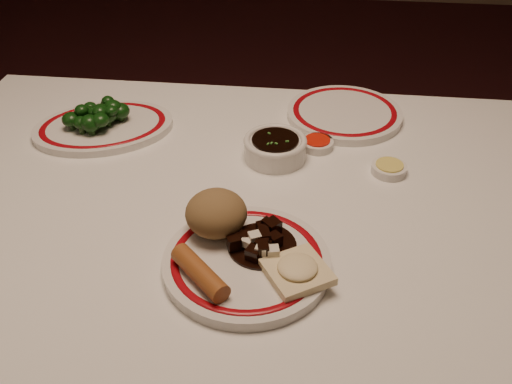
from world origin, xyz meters
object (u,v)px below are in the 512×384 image
Objects in this scene: fried_wonton at (297,270)px; broccoli_pile at (97,115)px; rice_mound at (216,213)px; spring_roll at (200,273)px; dining_table at (224,246)px; broccoli_plate at (104,127)px; stirfry_heap at (261,241)px; soy_bowl at (275,149)px; main_plate at (247,262)px.

broccoli_pile reaches higher than fried_wonton.
rice_mound is 0.11m from spring_roll.
broccoli_plate is (-0.28, 0.22, 0.10)m from dining_table.
soy_bowl is (-0.00, 0.27, -0.01)m from stirfry_heap.
soy_bowl is at bearing 100.40° from fried_wonton.
rice_mound is 0.77× the size of broccoli_pile.
broccoli_plate is 2.89× the size of soy_bowl.
stirfry_heap is at bearing 55.86° from main_plate.
spring_roll reaches higher than soy_bowl.
stirfry_heap is at bearing 1.49° from spring_roll.
main_plate is at bearing -2.66° from spring_roll.
spring_roll is 0.50m from broccoli_pile.
dining_table is 0.37m from broccoli_plate.
rice_mound is 0.16m from fried_wonton.
spring_roll and stirfry_heap have the same top height.
rice_mound is at bearing 43.23° from spring_roll.
dining_table is 0.19m from main_plate.
dining_table is 0.17m from rice_mound.
broccoli_pile is at bearing 81.07° from spring_roll.
broccoli_plate is (-0.34, 0.36, -0.00)m from main_plate.
broccoli_pile is (-0.36, 0.33, 0.01)m from stirfry_heap.
rice_mound is 0.90× the size of stirfry_heap.
rice_mound reaches higher than stirfry_heap.
rice_mound is 0.08m from stirfry_heap.
main_plate is at bearing 160.46° from fried_wonton.
stirfry_heap is at bearing -42.12° from broccoli_pile.
dining_table is 11.44× the size of stirfry_heap.
dining_table is 0.38m from broccoli_pile.
main_plate reaches higher than broccoli_plate.
stirfry_heap is at bearing -56.24° from dining_table.
main_plate is 2.81× the size of soy_bowl.
dining_table is 3.68× the size of main_plate.
broccoli_plate is at bearing 136.88° from stirfry_heap.
spring_roll is at bearing -101.85° from soy_bowl.
spring_roll is 0.92× the size of soy_bowl.
main_plate is at bearing -46.79° from rice_mound.
rice_mound is at bearing -85.21° from dining_table.
rice_mound is at bearing -46.77° from broccoli_plate.
rice_mound is 0.42m from broccoli_pile.
soy_bowl is (-0.06, 0.33, -0.01)m from fried_wonton.
dining_table is 3.58× the size of broccoli_plate.
soy_bowl is (0.07, 0.24, -0.03)m from rice_mound.
broccoli_plate is 2.72× the size of broccoli_pile.
rice_mound is 0.81× the size of soy_bowl.
broccoli_plate is (-0.29, 0.30, -0.04)m from rice_mound.
dining_table is 10.34× the size of soy_bowl.
broccoli_pile is at bearing 134.42° from rice_mound.
dining_table is 11.20× the size of spring_roll.
rice_mound reaches higher than fried_wonton.
spring_roll is at bearing -55.73° from broccoli_plate.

